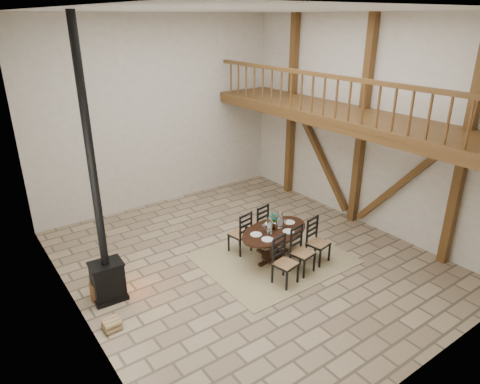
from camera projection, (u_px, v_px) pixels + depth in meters
ground at (248, 259)px, 9.30m from camera, size 8.00×8.00×0.00m
room_shell at (295, 115)px, 8.80m from camera, size 7.02×8.02×5.01m
rug at (274, 258)px, 9.32m from camera, size 3.00×2.50×0.02m
dining_table at (278, 245)px, 9.11m from camera, size 1.86×2.09×1.09m
wood_stove at (103, 245)px, 7.58m from camera, size 0.62×0.49×5.00m
log_basket at (106, 288)px, 7.99m from camera, size 0.57×0.57×0.47m
log_stack at (112, 324)px, 7.20m from camera, size 0.28×0.29×0.19m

